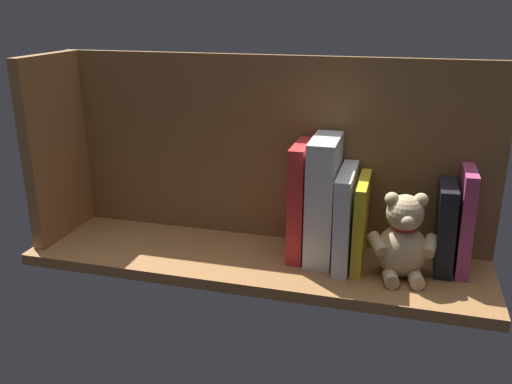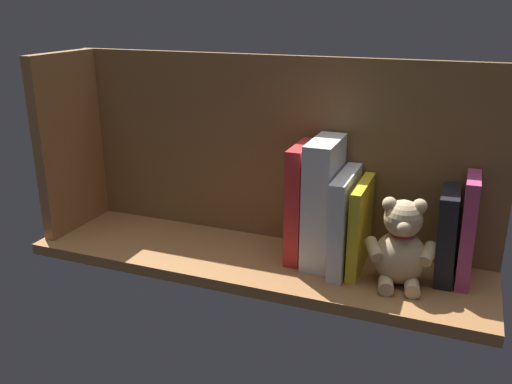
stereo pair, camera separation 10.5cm
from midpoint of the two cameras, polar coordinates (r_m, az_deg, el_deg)
name	(u,v)px [view 2 (the right image)]	position (r cm, az deg, el deg)	size (l,w,h in cm)	color
ground_plane	(256,260)	(110.98, 2.74, -7.13)	(91.43, 25.33, 2.20)	#9E6B3D
shelf_back_panel	(274,150)	(113.16, 4.61, 4.36)	(91.43, 1.50, 38.43)	brown
shelf_side_divider	(69,143)	(124.08, -16.65, 4.94)	(2.40, 19.33, 38.43)	#9E6B3D
book_0	(468,230)	(105.79, 23.99, -3.70)	(2.32, 10.49, 19.82)	#B23F72
book_1	(447,235)	(106.06, 22.12, -4.27)	(3.19, 10.74, 16.80)	black
teddy_bear	(401,247)	(101.75, 17.81, -5.52)	(12.96, 11.44, 16.20)	#D1B284
book_2	(361,226)	(104.76, 13.73, -3.57)	(1.94, 14.57, 17.05)	yellow
book_3	(345,221)	(104.29, 12.13, -3.07)	(2.86, 15.72, 18.66)	silver
dictionary_thick_white	(323,202)	(105.01, 9.91, -1.10)	(5.12, 13.29, 24.34)	white
book_4	(301,202)	(106.72, 7.56, -1.07)	(2.95, 12.32, 22.83)	red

